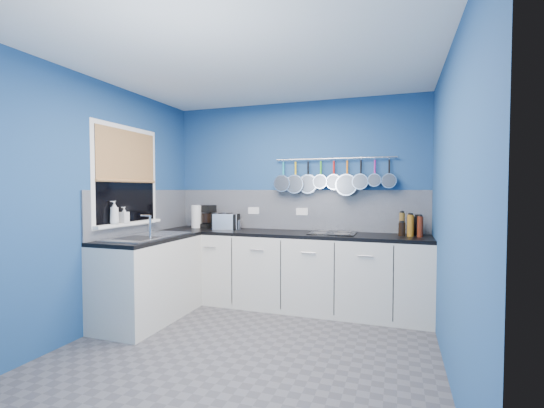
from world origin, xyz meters
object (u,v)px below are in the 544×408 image
Objects in this scene: soap_bottle_b at (124,215)px; canister at (237,225)px; soap_bottle_a at (114,212)px; hob at (333,233)px; paper_towel at (196,217)px; coffee_maker at (207,216)px; toaster at (226,221)px.

soap_bottle_b reaches higher than canister.
soap_bottle_a is 2.03× the size of canister.
soap_bottle_b is at bearing -153.41° from hob.
hob is (1.23, -0.07, -0.05)m from canister.
soap_bottle_b is 1.11m from paper_towel.
soap_bottle_a reaches higher than coffee_maker.
canister is (0.14, 0.05, -0.04)m from toaster.
coffee_maker reaches higher than hob.
canister is at bearing 10.45° from coffee_maker.
soap_bottle_a reaches higher than hob.
soap_bottle_b is 2.31m from hob.
soap_bottle_b is at bearing -126.91° from canister.
soap_bottle_a is 1.38m from toaster.
soap_bottle_a is 1.51m from canister.
coffee_maker is 0.46m from canister.
canister is at bearing 53.09° from soap_bottle_b.
paper_towel is at bearing 159.71° from toaster.
hob is (1.69, -0.11, -0.14)m from coffee_maker.
coffee_maker is at bearing 175.03° from canister.
coffee_maker is at bearing 71.90° from soap_bottle_b.
toaster reaches higher than canister.
soap_bottle_a reaches higher than paper_towel.
hob is at bearing 29.71° from soap_bottle_a.
toaster is 0.16m from canister.
paper_towel is (0.24, 1.08, -0.09)m from soap_bottle_b.
paper_towel is at bearing 77.41° from soap_bottle_b.
hob is (2.06, 1.17, -0.26)m from soap_bottle_a.
toaster is (0.44, -0.03, -0.05)m from paper_towel.
paper_towel is at bearing -140.41° from coffee_maker.
hob is (2.06, 1.03, -0.23)m from soap_bottle_b.
soap_bottle_b is at bearing 90.00° from soap_bottle_a.
soap_bottle_b is 0.33× the size of hob.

